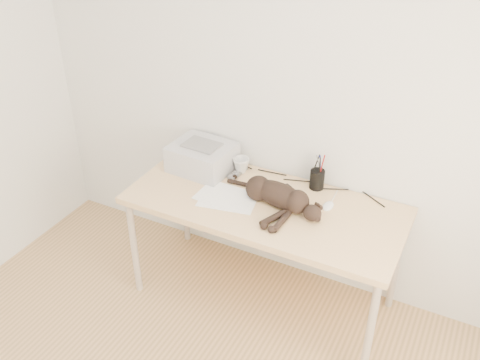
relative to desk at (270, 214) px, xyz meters
The scene contains 11 objects.
wall_back 0.75m from the desk, 90.00° to the left, with size 3.50×3.50×0.00m, color silver.
desk is the anchor object (origin of this frame).
printer 0.56m from the desk, behind, with size 0.39×0.34×0.18m.
papers 0.29m from the desk, 146.55° to the right, with size 0.38×0.29×0.01m.
cat 0.22m from the desk, 51.22° to the right, with size 0.65×0.37×0.15m.
mug 0.37m from the desk, 150.10° to the left, with size 0.10×0.10×0.10m, color white.
pen_cup 0.35m from the desk, 43.30° to the left, with size 0.09×0.09×0.22m.
remote_grey 0.34m from the desk, 156.48° to the left, with size 0.05×0.17×0.02m, color slate.
remote_black 0.15m from the desk, 67.35° to the left, with size 0.05×0.17×0.02m, color black.
mouse 0.37m from the desk, ahead, with size 0.06×0.10×0.03m, color white.
cable_tangle 0.26m from the desk, 90.00° to the left, with size 1.36×0.07×0.01m, color black, non-canonical shape.
Camera 1 is at (1.02, -0.93, 2.49)m, focal length 40.00 mm.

